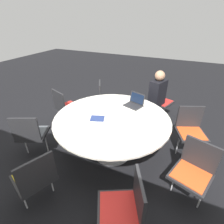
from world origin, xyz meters
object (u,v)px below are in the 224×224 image
chair_3 (31,132)px  person_0 (158,94)px  chair_5 (125,205)px  spiral_notebook (97,118)px  chair_4 (35,176)px  chair_7 (191,128)px  laptop (135,103)px  chair_6 (194,169)px  chair_1 (106,97)px  chair_2 (65,105)px  chair_0 (159,98)px

chair_3 → person_0: (-1.62, -1.90, 0.20)m
chair_5 → spiral_notebook: bearing=13.1°
chair_4 → chair_7: size_ratio=1.00×
person_0 → laptop: person_0 is taller
chair_3 → chair_7: size_ratio=1.00×
chair_3 → chair_6: bearing=-18.8°
chair_6 → chair_7: (0.09, -0.92, 0.00)m
chair_1 → chair_7: size_ratio=1.00×
chair_2 → chair_3: same height
chair_2 → chair_7: (-2.42, -0.19, 0.00)m
chair_5 → person_0: size_ratio=0.71×
chair_0 → chair_6: size_ratio=1.00×
person_0 → laptop: size_ratio=3.31×
chair_1 → chair_6: bearing=24.8°
chair_3 → chair_4: size_ratio=1.00×
chair_0 → chair_3: size_ratio=1.00×
chair_6 → laptop: (1.07, -0.90, 0.28)m
chair_3 → spiral_notebook: size_ratio=3.38×
chair_4 → chair_5: bearing=-62.4°
chair_0 → spiral_notebook: size_ratio=3.38×
chair_7 → spiral_notebook: 1.56m
chair_3 → chair_5: bearing=-40.9°
chair_4 → chair_5: 1.09m
chair_6 → spiral_notebook: (1.45, -0.21, 0.24)m
chair_5 → laptop: size_ratio=2.34×
chair_6 → spiral_notebook: chair_6 is taller
chair_1 → laptop: (-0.86, 0.57, 0.28)m
chair_5 → chair_2: bearing=24.2°
chair_4 → person_0: (-0.89, -2.52, 0.20)m
chair_1 → laptop: 1.07m
person_0 → laptop: bearing=-1.1°
chair_6 → spiral_notebook: 1.48m
chair_2 → chair_3: bearing=-64.3°
chair_5 → chair_6: size_ratio=1.00×
person_0 → spiral_notebook: bearing=-5.5°
chair_2 → chair_3: size_ratio=1.00×
chair_2 → person_0: person_0 is taller
chair_3 → chair_5: 1.89m
chair_1 → chair_0: bearing=82.3°
chair_5 → person_0: person_0 is taller
chair_5 → person_0: (0.20, -2.41, 0.20)m
chair_2 → chair_7: 2.43m
chair_0 → chair_3: 2.70m
chair_1 → spiral_notebook: size_ratio=3.38×
chair_6 → chair_3: bearing=24.7°
chair_0 → chair_7: (-0.71, 0.97, 0.00)m
chair_4 → chair_2: bearing=48.8°
chair_0 → chair_5: (-0.20, 2.67, 0.00)m
chair_5 → chair_0: bearing=-23.1°
chair_7 → spiral_notebook: size_ratio=3.38×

